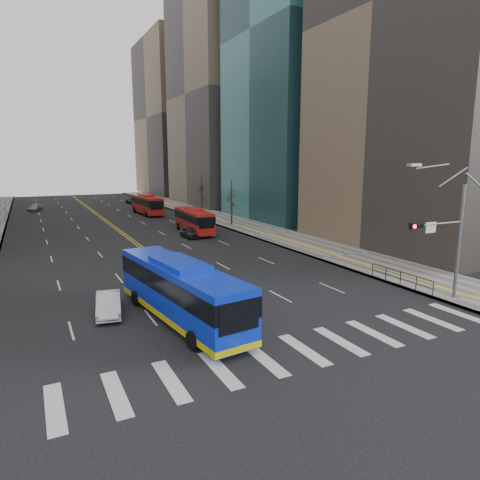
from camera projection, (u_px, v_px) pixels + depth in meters
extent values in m
plane|color=black|center=(284.00, 354.00, 21.46)|extent=(220.00, 220.00, 0.00)
cube|color=slate|center=(227.00, 220.00, 68.70)|extent=(7.00, 130.00, 0.15)
cube|color=silver|center=(55.00, 408.00, 16.80)|extent=(0.70, 4.00, 0.01)
cube|color=silver|center=(116.00, 393.00, 17.84)|extent=(0.70, 4.00, 0.01)
cube|color=silver|center=(171.00, 381.00, 18.87)|extent=(0.70, 4.00, 0.01)
cube|color=silver|center=(220.00, 369.00, 19.90)|extent=(0.70, 4.00, 0.01)
cube|color=silver|center=(264.00, 359.00, 20.94)|extent=(0.70, 4.00, 0.01)
cube|color=silver|center=(304.00, 349.00, 21.97)|extent=(0.70, 4.00, 0.01)
cube|color=silver|center=(340.00, 341.00, 23.01)|extent=(0.70, 4.00, 0.01)
cube|color=silver|center=(373.00, 333.00, 24.04)|extent=(0.70, 4.00, 0.01)
cube|color=silver|center=(404.00, 326.00, 25.08)|extent=(0.70, 4.00, 0.01)
cube|color=silver|center=(432.00, 319.00, 26.11)|extent=(0.70, 4.00, 0.01)
cube|color=silver|center=(458.00, 313.00, 27.14)|extent=(0.70, 4.00, 0.01)
cube|color=gold|center=(103.00, 220.00, 69.77)|extent=(0.15, 100.00, 0.01)
cube|color=gold|center=(105.00, 219.00, 69.94)|extent=(0.15, 100.00, 0.01)
cube|color=brown|center=(443.00, 15.00, 46.24)|extent=(20.00, 24.00, 50.00)
cube|color=teal|center=(305.00, 37.00, 68.39)|extent=(20.00, 22.00, 58.00)
cube|color=#786853|center=(228.00, 97.00, 92.82)|extent=(20.00, 26.00, 46.00)
cube|color=brown|center=(178.00, 119.00, 120.91)|extent=(18.00, 30.00, 42.00)
cylinder|color=slate|center=(459.00, 243.00, 29.13)|extent=(0.24, 0.24, 8.00)
cylinder|color=slate|center=(438.00, 224.00, 27.87)|extent=(4.50, 0.12, 0.12)
cube|color=black|center=(417.00, 226.00, 27.01)|extent=(1.10, 0.28, 0.38)
cylinder|color=#FF190C|center=(415.00, 226.00, 26.72)|extent=(0.24, 0.08, 0.24)
cylinder|color=black|center=(419.00, 226.00, 26.87)|extent=(0.24, 0.08, 0.24)
cylinder|color=black|center=(423.00, 226.00, 27.03)|extent=(0.24, 0.08, 0.24)
cube|color=white|center=(431.00, 227.00, 27.62)|extent=(0.90, 0.06, 0.70)
cube|color=#999993|center=(414.00, 165.00, 26.05)|extent=(0.90, 0.35, 0.18)
cube|color=black|center=(401.00, 272.00, 32.78)|extent=(0.04, 6.00, 0.04)
cylinder|color=black|center=(433.00, 288.00, 30.23)|extent=(0.06, 0.06, 1.00)
cylinder|color=black|center=(416.00, 283.00, 31.55)|extent=(0.06, 0.06, 1.00)
cylinder|color=black|center=(400.00, 278.00, 32.87)|extent=(0.06, 0.06, 1.00)
cylinder|color=black|center=(386.00, 273.00, 34.19)|extent=(0.06, 0.06, 1.00)
cylinder|color=black|center=(372.00, 269.00, 35.51)|extent=(0.06, 0.06, 1.00)
cylinder|color=#31241E|center=(232.00, 214.00, 63.34)|extent=(0.28, 0.28, 3.50)
cylinder|color=#31241E|center=(202.00, 205.00, 73.87)|extent=(0.28, 0.28, 3.75)
cube|color=#0E2DD8|center=(180.00, 290.00, 25.69)|extent=(4.26, 13.04, 3.07)
cube|color=black|center=(180.00, 281.00, 25.59)|extent=(4.32, 13.07, 1.09)
cube|color=#0E2DD8|center=(180.00, 264.00, 25.39)|extent=(2.68, 4.72, 0.40)
cube|color=#D4BE0B|center=(181.00, 311.00, 25.94)|extent=(4.32, 13.07, 0.35)
cylinder|color=black|center=(193.00, 340.00, 21.87)|extent=(0.42, 1.03, 1.00)
cylinder|color=black|center=(236.00, 329.00, 23.32)|extent=(0.42, 1.03, 1.00)
cylinder|color=black|center=(136.00, 298.00, 28.57)|extent=(0.42, 1.03, 1.00)
cylinder|color=black|center=(172.00, 291.00, 30.03)|extent=(0.42, 1.03, 1.00)
cube|color=red|center=(194.00, 220.00, 56.85)|extent=(2.89, 10.52, 2.68)
cube|color=black|center=(194.00, 216.00, 56.75)|extent=(2.95, 10.55, 0.97)
cube|color=red|center=(193.00, 209.00, 56.59)|extent=(2.07, 3.74, 0.40)
cylinder|color=black|center=(193.00, 234.00, 53.60)|extent=(0.35, 1.01, 1.00)
cylinder|color=black|center=(211.00, 232.00, 54.53)|extent=(0.35, 1.01, 1.00)
cylinder|color=black|center=(178.00, 226.00, 59.61)|extent=(0.35, 1.01, 1.00)
cylinder|color=black|center=(195.00, 225.00, 60.54)|extent=(0.35, 1.01, 1.00)
cube|color=red|center=(147.00, 204.00, 76.14)|extent=(3.04, 11.30, 2.91)
cube|color=black|center=(147.00, 201.00, 76.03)|extent=(3.10, 11.32, 1.04)
cube|color=red|center=(146.00, 196.00, 75.85)|extent=(2.21, 4.01, 0.40)
cylinder|color=black|center=(146.00, 214.00, 72.69)|extent=(0.34, 1.01, 1.00)
cylinder|color=black|center=(160.00, 213.00, 73.90)|extent=(0.34, 1.01, 1.00)
cylinder|color=black|center=(135.00, 210.00, 78.85)|extent=(0.34, 1.01, 1.00)
cylinder|color=black|center=(148.00, 209.00, 80.06)|extent=(0.34, 1.01, 1.00)
imported|color=silver|center=(109.00, 304.00, 26.83)|extent=(2.14, 4.34, 1.37)
imported|color=black|center=(190.00, 232.00, 53.39)|extent=(1.68, 4.04, 1.37)
imported|color=gray|center=(35.00, 208.00, 81.29)|extent=(3.21, 4.54, 1.22)
imported|color=black|center=(133.00, 201.00, 94.36)|extent=(2.54, 4.82, 1.29)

